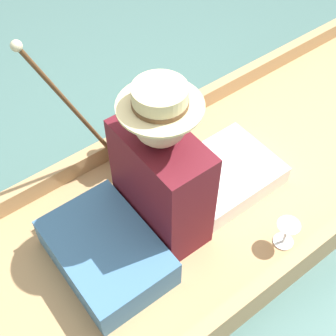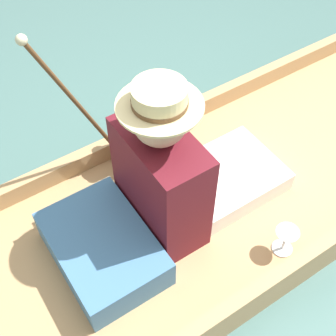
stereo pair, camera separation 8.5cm
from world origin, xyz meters
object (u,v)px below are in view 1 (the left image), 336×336
object	(u,v)px
seated_person	(178,173)
teddy_bear	(129,141)
wine_glass	(287,229)
walking_cane	(69,104)

from	to	relation	value
seated_person	teddy_bear	xyz separation A→B (m)	(-0.39, -0.00, -0.12)
seated_person	teddy_bear	bearing A→B (deg)	173.06
wine_glass	walking_cane	distance (m)	1.08
teddy_bear	wine_glass	bearing A→B (deg)	18.94
wine_glass	walking_cane	size ratio (longest dim) A/B	0.16
seated_person	walking_cane	size ratio (longest dim) A/B	0.91
seated_person	wine_glass	bearing A→B (deg)	25.56
seated_person	wine_glass	size ratio (longest dim) A/B	5.79
wine_glass	walking_cane	world-z (taller)	walking_cane
seated_person	walking_cane	xyz separation A→B (m)	(-0.43, -0.25, 0.23)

